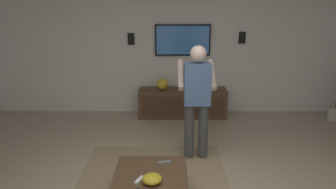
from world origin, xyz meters
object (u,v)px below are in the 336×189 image
Objects in this scene: remote_grey at (165,163)px; coffee_table at (150,187)px; tv at (183,40)px; person_standing at (197,96)px; wall_speaker_right at (131,39)px; bowl at (152,179)px; vase_round at (162,84)px; wall_speaker_left at (242,38)px; media_console at (182,103)px; remote_white at (140,180)px.

coffee_table is at bearing -128.99° from remote_grey.
tv is 2.01m from person_standing.
wall_speaker_right is at bearing 89.92° from remote_grey.
bowl is 0.93× the size of vase_round.
coffee_table is 1.52m from person_standing.
vase_round reaches higher than remote_grey.
media_console is at bearing 102.47° from wall_speaker_left.
remote_grey is at bearing -8.84° from remote_white.
tv is 0.65× the size of person_standing.
vase_round reaches higher than remote_white.
bowl is at bearing 179.11° from vase_round.
person_standing is at bearing 4.19° from media_console.
bowl is at bearing -7.66° from tv.
media_console is 1.22m from tv.
bowl reaches higher than remote_grey.
vase_round is (2.94, -0.07, 0.36)m from coffee_table.
wall_speaker_right is at bearing 9.62° from bowl.
media_console is at bearing 3.53° from person_standing.
bowl is 0.93× the size of wall_speaker_right.
remote_grey is at bearing -6.86° from media_console.
remote_white is 0.45m from remote_grey.
person_standing reaches higher than wall_speaker_right.
media_console is 8.27× the size of bowl.
person_standing is at bearing -150.06° from wall_speaker_right.
person_standing is 10.93× the size of remote_white.
person_standing is 1.79m from vase_round.
wall_speaker_right is (0.01, 1.00, 0.02)m from tv.
tv is 7.13× the size of remote_white.
person_standing reaches higher than media_console.
tv reaches higher than vase_round.
remote_grey is at bearing -6.29° from tv.
wall_speaker_right is at bearing 90.00° from wall_speaker_left.
coffee_table is 0.18m from bowl.
remote_grey is 0.68× the size of wall_speaker_right.
media_console is 0.55m from vase_round.
bowl is at bearing -8.26° from media_console.
coffee_table is 3.43m from tv.
vase_round reaches higher than bowl.
person_standing is 7.45× the size of wall_speaker_left.
vase_round is (3.03, -0.05, 0.21)m from bowl.
coffee_table is 3.46m from wall_speaker_right.
vase_round is 1.78m from wall_speaker_left.
tv reaches higher than wall_speaker_left.
wall_speaker_left is at bearing 90.65° from tv.
vase_round is (-0.00, 0.39, 0.39)m from media_console.
wall_speaker_right is (0.26, 0.60, 0.83)m from vase_round.
coffee_table is 4.55× the size of wall_speaker_right.
media_console is 11.33× the size of remote_white.
tv is at bearing -90.75° from wall_speaker_right.
tv is at bearing 70.34° from remote_grey.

